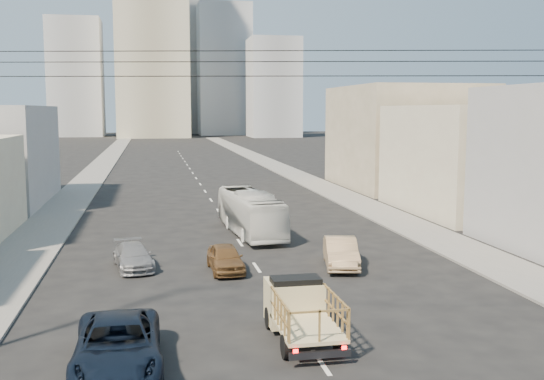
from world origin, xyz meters
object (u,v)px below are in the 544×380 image
object	(u,v)px
flatbed_pickup	(301,307)
sedan_brown	(225,258)
navy_pickup	(118,346)
sedan_grey	(133,256)
sedan_tan	(341,252)
city_bus	(250,213)

from	to	relation	value
flatbed_pickup	sedan_brown	distance (m)	9.61
navy_pickup	sedan_grey	bearing A→B (deg)	88.41
navy_pickup	sedan_tan	world-z (taller)	navy_pickup
flatbed_pickup	city_bus	distance (m)	18.52
sedan_tan	navy_pickup	bearing A→B (deg)	-121.34
flatbed_pickup	sedan_grey	world-z (taller)	flatbed_pickup
navy_pickup	sedan_grey	xyz separation A→B (m)	(0.12, 12.44, -0.18)
city_bus	sedan_brown	world-z (taller)	city_bus
flatbed_pickup	city_bus	world-z (taller)	city_bus
sedan_grey	navy_pickup	bearing A→B (deg)	-99.80
sedan_brown	sedan_tan	xyz separation A→B (m)	(5.67, -0.18, 0.07)
navy_pickup	sedan_tan	distance (m)	14.85
sedan_tan	sedan_grey	xyz separation A→B (m)	(-10.02, 1.59, -0.13)
city_bus	sedan_grey	distance (m)	10.31
flatbed_pickup	sedan_tan	bearing A→B (deg)	65.62
sedan_tan	city_bus	bearing A→B (deg)	120.24
city_bus	sedan_tan	world-z (taller)	city_bus
sedan_brown	sedan_grey	world-z (taller)	sedan_brown
city_bus	navy_pickup	bearing A→B (deg)	-114.32
sedan_tan	sedan_brown	bearing A→B (deg)	-170.11
sedan_tan	sedan_grey	world-z (taller)	sedan_tan
flatbed_pickup	sedan_brown	world-z (taller)	flatbed_pickup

